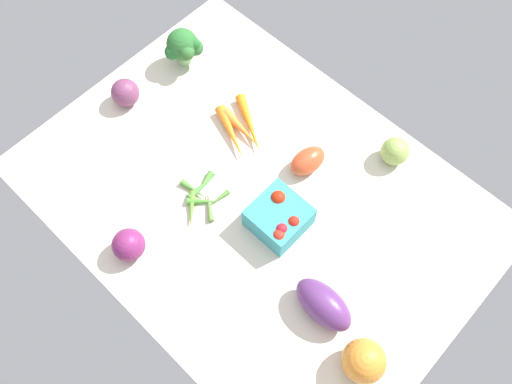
{
  "coord_description": "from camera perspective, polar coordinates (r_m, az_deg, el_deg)",
  "views": [
    {
      "loc": [
        -37.04,
        39.01,
        113.99
      ],
      "look_at": [
        0.0,
        0.0,
        4.0
      ],
      "focal_mm": 37.57,
      "sensor_mm": 36.0,
      "label": 1
    }
  ],
  "objects": [
    {
      "name": "heirloom_tomato_orange",
      "position": [
        1.11,
        11.42,
        -17.22
      ],
      "size": [
        8.81,
        8.81,
        8.81
      ],
      "primitive_type": "sphere",
      "color": "orange",
      "rests_on": "tablecloth"
    },
    {
      "name": "red_onion_near_basket",
      "position": [
        1.39,
        -13.76,
        10.24
      ],
      "size": [
        7.01,
        7.01,
        7.01
      ],
      "primitive_type": "sphere",
      "color": "#71375A",
      "rests_on": "tablecloth"
    },
    {
      "name": "broccoli_head",
      "position": [
        1.42,
        -7.72,
        15.1
      ],
      "size": [
        9.02,
        9.26,
        10.69
      ],
      "color": "#94CA7D",
      "rests_on": "tablecloth"
    },
    {
      "name": "okra_pile",
      "position": [
        1.24,
        -5.81,
        -0.47
      ],
      "size": [
        12.67,
        15.23,
        1.74
      ],
      "color": "#508E36",
      "rests_on": "tablecloth"
    },
    {
      "name": "heirloom_tomato_green",
      "position": [
        1.3,
        14.56,
        4.22
      ],
      "size": [
        6.72,
        6.72,
        6.72
      ],
      "primitive_type": "sphere",
      "color": "#8EAD51",
      "rests_on": "tablecloth"
    },
    {
      "name": "tablecloth",
      "position": [
        1.25,
        0.0,
        -0.6
      ],
      "size": [
        104.0,
        76.0,
        2.0
      ],
      "primitive_type": "cube",
      "color": "beige",
      "rests_on": "ground"
    },
    {
      "name": "carrot_bunch",
      "position": [
        1.32,
        -1.66,
        6.76
      ],
      "size": [
        17.23,
        14.8,
        2.84
      ],
      "color": "orange",
      "rests_on": "tablecloth"
    },
    {
      "name": "red_onion_center",
      "position": [
        1.19,
        -13.41,
        -5.49
      ],
      "size": [
        7.24,
        7.24,
        7.24
      ],
      "primitive_type": "sphere",
      "color": "#78245C",
      "rests_on": "tablecloth"
    },
    {
      "name": "eggplant",
      "position": [
        1.13,
        7.19,
        -11.8
      ],
      "size": [
        13.83,
        7.65,
        7.33
      ],
      "primitive_type": "ellipsoid",
      "rotation": [
        0.0,
        0.0,
        3.12
      ],
      "color": "#5C2E6C",
      "rests_on": "tablecloth"
    },
    {
      "name": "roma_tomato",
      "position": [
        1.26,
        5.52,
        3.32
      ],
      "size": [
        7.21,
        10.03,
        5.78
      ],
      "primitive_type": "ellipsoid",
      "rotation": [
        0.0,
        0.0,
        4.55
      ],
      "color": "#DE4A26",
      "rests_on": "tablecloth"
    },
    {
      "name": "berry_basket",
      "position": [
        1.18,
        2.48,
        -2.71
      ],
      "size": [
        11.67,
        11.67,
        7.77
      ],
      "color": "teal",
      "rests_on": "tablecloth"
    }
  ]
}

